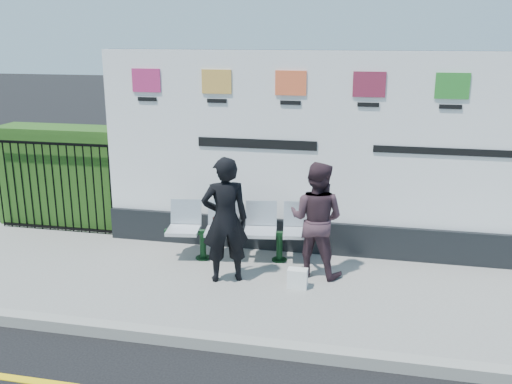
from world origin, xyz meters
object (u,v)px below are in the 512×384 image
woman_left (225,220)px  woman_right (316,219)px  billboard (365,171)px  bench (241,245)px

woman_left → woman_right: woman_left is taller
billboard → bench: bearing=-161.1°
billboard → woman_right: bearing=-124.2°
woman_left → woman_right: size_ratio=1.07×
bench → woman_right: bearing=-22.5°
bench → woman_right: 1.29m
woman_left → billboard: bearing=-166.1°
woman_left → woman_right: 1.25m
billboard → woman_left: (-1.75, -1.33, -0.45)m
billboard → woman_right: 1.17m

